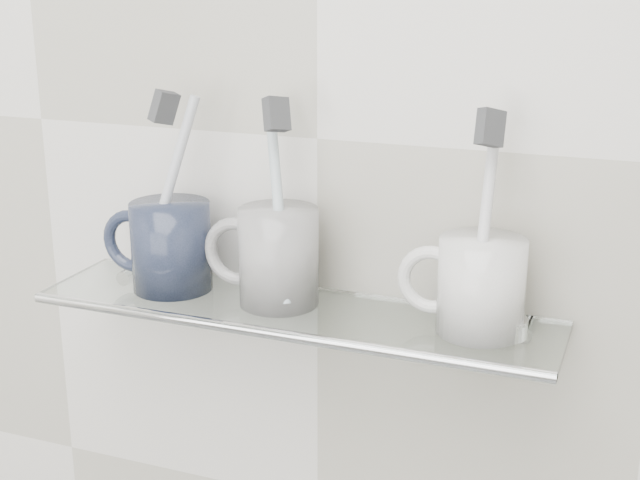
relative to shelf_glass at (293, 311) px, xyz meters
The scene contains 18 objects.
wall_back 0.17m from the shelf_glass, 90.00° to the left, with size 2.50×2.50×0.00m, color silver.
shelf_glass is the anchor object (origin of this frame).
shelf_rail 0.06m from the shelf_glass, 90.00° to the right, with size 0.01×0.01×0.50m, color silver.
bracket_left 0.22m from the shelf_glass, 167.38° to the left, with size 0.02×0.02×0.03m, color silver.
bracket_right 0.22m from the shelf_glass, 12.62° to the left, with size 0.02×0.02×0.03m, color silver.
mug_left 0.14m from the shelf_glass, behind, with size 0.08×0.08×0.09m, color black.
mug_left_handle 0.18m from the shelf_glass, behind, with size 0.06×0.06×0.01m, color black.
toothbrush_left 0.17m from the shelf_glass, behind, with size 0.01×0.01×0.19m, color silver.
bristles_left 0.23m from the shelf_glass, behind, with size 0.01×0.02×0.03m, color #38393C.
mug_center 0.05m from the shelf_glass, 163.39° to the left, with size 0.08×0.08×0.09m, color white.
mug_center_handle 0.08m from the shelf_glass, behind, with size 0.07×0.07×0.01m, color white.
toothbrush_center 0.11m from the shelf_glass, 163.39° to the left, with size 0.01×0.01×0.19m, color silver.
bristles_center 0.19m from the shelf_glass, 163.39° to the left, with size 0.01×0.02×0.03m, color #38393C.
mug_right 0.18m from the shelf_glass, ahead, with size 0.08×0.08×0.09m, color white.
mug_right_handle 0.14m from the shelf_glass, ahead, with size 0.06×0.06×0.01m, color white.
toothbrush_right 0.20m from the shelf_glass, ahead, with size 0.01×0.01×0.19m, color silver.
bristles_right 0.25m from the shelf_glass, ahead, with size 0.01×0.02×0.03m, color #38393C.
chrome_cap 0.20m from the shelf_glass, ahead, with size 0.04×0.04×0.02m, color silver.
Camera 1 is at (0.31, 0.32, 1.41)m, focal length 50.00 mm.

